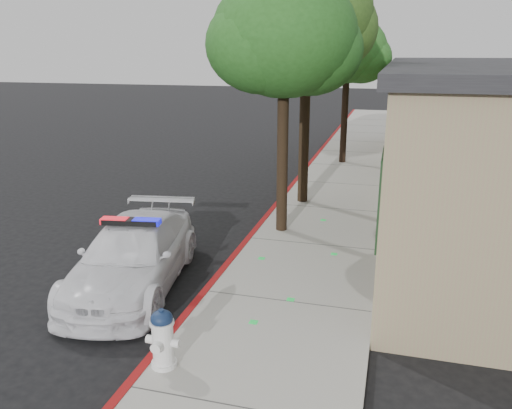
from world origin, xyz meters
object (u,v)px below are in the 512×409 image
at_px(police_car, 133,255).
at_px(street_tree_mid, 308,21).
at_px(fire_hydrant, 163,338).
at_px(clapboard_building, 507,132).
at_px(street_tree_far, 348,53).
at_px(street_tree_near, 285,41).

bearing_deg(police_car, street_tree_mid, 61.42).
distance_m(fire_hydrant, street_tree_mid, 10.18).
xyz_separation_m(police_car, fire_hydrant, (1.83, -2.55, -0.05)).
bearing_deg(police_car, clapboard_building, 37.99).
bearing_deg(fire_hydrant, police_car, 125.85).
height_order(fire_hydrant, street_tree_far, street_tree_far).
bearing_deg(street_tree_far, clapboard_building, -34.08).
distance_m(clapboard_building, street_tree_mid, 7.17).
height_order(street_tree_mid, street_tree_far, street_tree_mid).
relative_size(fire_hydrant, street_tree_far, 0.16).
bearing_deg(clapboard_building, street_tree_mid, -157.75).
height_order(fire_hydrant, street_tree_near, street_tree_near).
xyz_separation_m(police_car, street_tree_far, (2.82, 12.50, 3.81)).
distance_m(fire_hydrant, street_tree_near, 7.49).
height_order(clapboard_building, fire_hydrant, clapboard_building).
distance_m(street_tree_near, street_tree_far, 8.85).
relative_size(street_tree_near, street_tree_far, 1.07).
bearing_deg(street_tree_mid, street_tree_far, 84.63).
distance_m(police_car, street_tree_mid, 8.29).
height_order(police_car, fire_hydrant, police_car).
xyz_separation_m(clapboard_building, street_tree_far, (-5.36, 3.63, 2.34)).
height_order(street_tree_near, street_tree_far, street_tree_near).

